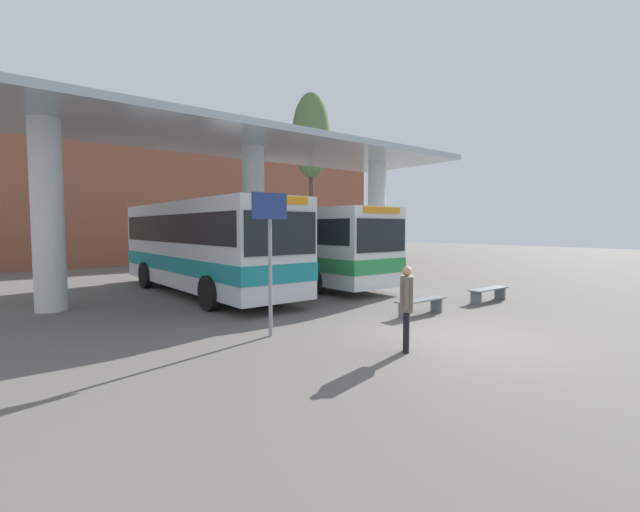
{
  "coord_description": "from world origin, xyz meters",
  "views": [
    {
      "loc": [
        -8.49,
        -5.55,
        2.52
      ],
      "look_at": [
        0.0,
        5.24,
        1.6
      ],
      "focal_mm": 24.0,
      "sensor_mm": 36.0,
      "label": 1
    }
  ],
  "objects_px": {
    "transit_bus_center_bay": "(288,243)",
    "pedestrian_waiting": "(407,300)",
    "waiting_bench_mid_platform": "(421,303)",
    "poplar_tree_behind_left": "(311,137)",
    "waiting_bench_near_pillar": "(488,292)",
    "transit_bus_left_bay": "(203,243)",
    "info_sign_platform": "(270,235)"
  },
  "relations": [
    {
      "from": "transit_bus_center_bay",
      "to": "waiting_bench_mid_platform",
      "type": "distance_m",
      "value": 8.77
    },
    {
      "from": "info_sign_platform",
      "to": "pedestrian_waiting",
      "type": "distance_m",
      "value": 3.4
    },
    {
      "from": "waiting_bench_near_pillar",
      "to": "waiting_bench_mid_platform",
      "type": "bearing_deg",
      "value": 180.0
    },
    {
      "from": "transit_bus_left_bay",
      "to": "waiting_bench_near_pillar",
      "type": "bearing_deg",
      "value": 131.07
    },
    {
      "from": "waiting_bench_near_pillar",
      "to": "info_sign_platform",
      "type": "bearing_deg",
      "value": 175.58
    },
    {
      "from": "pedestrian_waiting",
      "to": "poplar_tree_behind_left",
      "type": "height_order",
      "value": "poplar_tree_behind_left"
    },
    {
      "from": "transit_bus_left_bay",
      "to": "waiting_bench_near_pillar",
      "type": "xyz_separation_m",
      "value": [
        6.84,
        -7.7,
        -1.57
      ]
    },
    {
      "from": "transit_bus_left_bay",
      "to": "transit_bus_center_bay",
      "type": "height_order",
      "value": "transit_bus_left_bay"
    },
    {
      "from": "transit_bus_center_bay",
      "to": "waiting_bench_near_pillar",
      "type": "relative_size",
      "value": 6.33
    },
    {
      "from": "transit_bus_center_bay",
      "to": "info_sign_platform",
      "type": "relative_size",
      "value": 3.57
    },
    {
      "from": "waiting_bench_near_pillar",
      "to": "transit_bus_center_bay",
      "type": "bearing_deg",
      "value": 105.75
    },
    {
      "from": "transit_bus_left_bay",
      "to": "transit_bus_center_bay",
      "type": "relative_size",
      "value": 0.91
    },
    {
      "from": "pedestrian_waiting",
      "to": "waiting_bench_mid_platform",
      "type": "bearing_deg",
      "value": -5.09
    },
    {
      "from": "waiting_bench_mid_platform",
      "to": "pedestrian_waiting",
      "type": "xyz_separation_m",
      "value": [
        -3.17,
        -2.15,
        0.72
      ]
    },
    {
      "from": "pedestrian_waiting",
      "to": "poplar_tree_behind_left",
      "type": "relative_size",
      "value": 0.16
    },
    {
      "from": "transit_bus_center_bay",
      "to": "pedestrian_waiting",
      "type": "distance_m",
      "value": 11.58
    },
    {
      "from": "waiting_bench_near_pillar",
      "to": "info_sign_platform",
      "type": "height_order",
      "value": "info_sign_platform"
    },
    {
      "from": "transit_bus_left_bay",
      "to": "info_sign_platform",
      "type": "bearing_deg",
      "value": 78.31
    },
    {
      "from": "poplar_tree_behind_left",
      "to": "waiting_bench_near_pillar",
      "type": "bearing_deg",
      "value": -100.69
    },
    {
      "from": "transit_bus_center_bay",
      "to": "waiting_bench_mid_platform",
      "type": "xyz_separation_m",
      "value": [
        -1.16,
        -8.57,
        -1.48
      ]
    },
    {
      "from": "transit_bus_left_bay",
      "to": "waiting_bench_near_pillar",
      "type": "relative_size",
      "value": 5.78
    },
    {
      "from": "waiting_bench_mid_platform",
      "to": "pedestrian_waiting",
      "type": "distance_m",
      "value": 3.89
    },
    {
      "from": "info_sign_platform",
      "to": "poplar_tree_behind_left",
      "type": "relative_size",
      "value": 0.31
    },
    {
      "from": "transit_bus_left_bay",
      "to": "pedestrian_waiting",
      "type": "relative_size",
      "value": 6.18
    },
    {
      "from": "waiting_bench_near_pillar",
      "to": "info_sign_platform",
      "type": "xyz_separation_m",
      "value": [
        -8.23,
        0.64,
        1.99
      ]
    },
    {
      "from": "waiting_bench_mid_platform",
      "to": "transit_bus_center_bay",
      "type": "bearing_deg",
      "value": 82.28
    },
    {
      "from": "info_sign_platform",
      "to": "waiting_bench_mid_platform",
      "type": "bearing_deg",
      "value": -7.8
    },
    {
      "from": "transit_bus_left_bay",
      "to": "waiting_bench_mid_platform",
      "type": "bearing_deg",
      "value": 112.41
    },
    {
      "from": "transit_bus_center_bay",
      "to": "poplar_tree_behind_left",
      "type": "relative_size",
      "value": 1.11
    },
    {
      "from": "transit_bus_center_bay",
      "to": "pedestrian_waiting",
      "type": "relative_size",
      "value": 6.77
    },
    {
      "from": "transit_bus_left_bay",
      "to": "info_sign_platform",
      "type": "height_order",
      "value": "transit_bus_left_bay"
    },
    {
      "from": "transit_bus_center_bay",
      "to": "info_sign_platform",
      "type": "bearing_deg",
      "value": 53.32
    }
  ]
}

